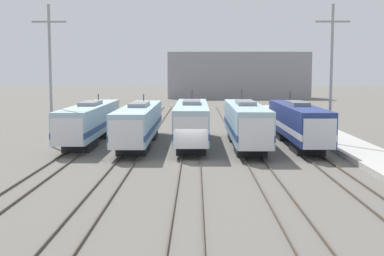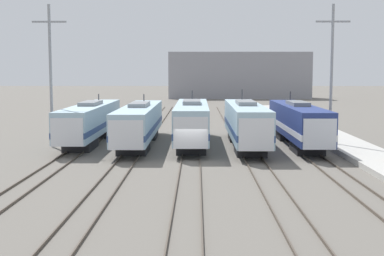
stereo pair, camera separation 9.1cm
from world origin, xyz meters
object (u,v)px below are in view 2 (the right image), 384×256
object	(u,v)px
locomotive_center	(192,122)
locomotive_center_right	(246,124)
locomotive_far_left	(90,122)
catenary_tower_left	(51,72)
locomotive_center_left	(139,123)
locomotive_far_right	(298,123)
catenary_tower_right	(332,72)

from	to	relation	value
locomotive_center	locomotive_center_right	size ratio (longest dim) A/B	0.97
locomotive_far_left	locomotive_center_right	xyz separation A→B (m)	(14.81, -2.99, 0.11)
locomotive_center_right	catenary_tower_left	distance (m)	18.28
locomotive_far_left	locomotive_center_left	size ratio (longest dim) A/B	0.99
locomotive_far_left	locomotive_center_right	bearing A→B (deg)	-11.42
locomotive_center_left	locomotive_center_right	bearing A→B (deg)	-7.23
locomotive_far_right	locomotive_center_left	bearing A→B (deg)	178.91
locomotive_far_left	locomotive_center_left	bearing A→B (deg)	-19.42
locomotive_center_right	locomotive_far_right	distance (m)	5.03
locomotive_center_left	catenary_tower_left	size ratio (longest dim) A/B	1.53
locomotive_far_left	locomotive_far_right	bearing A→B (deg)	-5.84
catenary_tower_left	locomotive_far_right	bearing A→B (deg)	2.53
locomotive_center	catenary_tower_right	size ratio (longest dim) A/B	1.39
locomotive_center	locomotive_far_right	distance (m)	9.87
locomotive_center	locomotive_far_right	world-z (taller)	locomotive_center
locomotive_far_right	locomotive_center_right	bearing A→B (deg)	-168.86
locomotive_far_left	catenary_tower_right	world-z (taller)	catenary_tower_right
locomotive_center_left	catenary_tower_right	world-z (taller)	catenary_tower_right
locomotive_center_right	locomotive_center_left	bearing A→B (deg)	172.77
locomotive_far_left	locomotive_center_right	size ratio (longest dim) A/B	1.07
locomotive_far_right	catenary_tower_right	size ratio (longest dim) A/B	1.44
locomotive_center_left	locomotive_far_left	bearing A→B (deg)	160.58
locomotive_center_right	catenary_tower_right	distance (m)	8.93
locomotive_far_left	catenary_tower_left	world-z (taller)	catenary_tower_left
locomotive_far_left	catenary_tower_left	bearing A→B (deg)	-133.46
locomotive_center_left	locomotive_center_right	world-z (taller)	locomotive_center_right
locomotive_far_left	catenary_tower_right	distance (m)	23.13
locomotive_center	locomotive_far_left	bearing A→B (deg)	168.96
locomotive_far_right	catenary_tower_left	xyz separation A→B (m)	(-22.61, -1.00, 4.72)
locomotive_far_left	locomotive_center_right	distance (m)	15.11
catenary_tower_right	catenary_tower_left	bearing A→B (deg)	180.00
locomotive_center_left	locomotive_center_right	size ratio (longest dim) A/B	1.07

